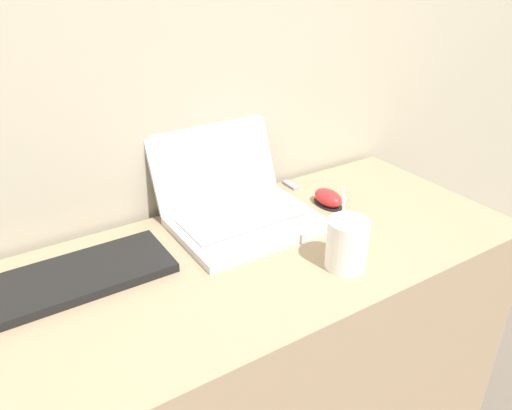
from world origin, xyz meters
TOP-DOWN VIEW (x-y plane):
  - wall_back at (0.00, 0.60)m, footprint 7.00×0.04m
  - desk at (0.00, 0.28)m, footprint 1.25×0.56m
  - laptop at (0.02, 0.44)m, footprint 0.35×0.34m
  - drink_cup at (0.12, 0.13)m, footprint 0.09×0.09m
  - computer_mouse at (0.27, 0.37)m, footprint 0.06×0.10m
  - external_keyboard at (-0.42, 0.39)m, footprint 0.45×0.17m
  - usb_stick at (0.26, 0.52)m, footprint 0.02×0.06m

SIDE VIEW (x-z plane):
  - desk at x=0.00m, z-range 0.00..0.76m
  - usb_stick at x=0.26m, z-range 0.76..0.77m
  - external_keyboard at x=-0.42m, z-range 0.76..0.78m
  - computer_mouse at x=0.27m, z-range 0.76..0.80m
  - laptop at x=0.02m, z-range 0.69..0.92m
  - drink_cup at x=0.12m, z-range 0.72..0.91m
  - wall_back at x=0.00m, z-range 0.00..2.50m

